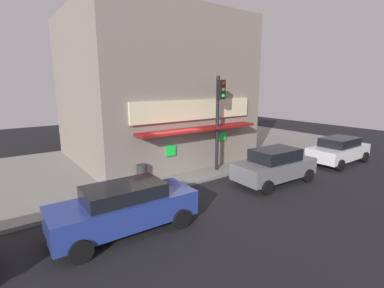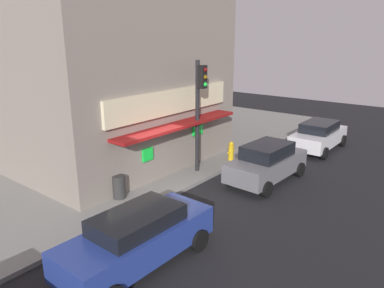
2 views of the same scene
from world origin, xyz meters
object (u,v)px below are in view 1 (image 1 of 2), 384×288
object	(u,v)px
trash_can	(142,173)
pedestrian	(180,149)
parked_car_white	(339,150)
parked_car_grey	(275,166)
fire_hydrant	(250,157)
parked_car_blue	(125,207)
potted_plant_by_window	(215,153)
traffic_light	(219,111)
potted_plant_by_doorway	(139,162)

from	to	relation	value
trash_can	pedestrian	distance (m)	2.99
parked_car_white	parked_car_grey	xyz separation A→B (m)	(-5.86, 0.11, 0.04)
fire_hydrant	parked_car_grey	size ratio (longest dim) A/B	0.22
parked_car_grey	parked_car_blue	bearing A→B (deg)	-179.34
pedestrian	parked_car_grey	distance (m)	4.99
fire_hydrant	pedestrian	size ratio (longest dim) A/B	0.50
potted_plant_by_window	parked_car_blue	size ratio (longest dim) A/B	0.18
traffic_light	parked_car_white	bearing A→B (deg)	-22.10
pedestrian	parked_car_white	size ratio (longest dim) A/B	0.44
pedestrian	potted_plant_by_window	distance (m)	2.56
traffic_light	potted_plant_by_window	size ratio (longest dim) A/B	6.01
fire_hydrant	potted_plant_by_doorway	distance (m)	6.20
potted_plant_by_window	parked_car_grey	world-z (taller)	parked_car_grey
pedestrian	parked_car_white	xyz separation A→B (m)	(8.32, -4.43, -0.36)
pedestrian	parked_car_white	world-z (taller)	pedestrian
trash_can	parked_car_grey	size ratio (longest dim) A/B	0.21
pedestrian	parked_car_white	distance (m)	9.44
potted_plant_by_doorway	parked_car_grey	bearing A→B (deg)	-45.28
traffic_light	parked_car_grey	distance (m)	3.83
pedestrian	trash_can	bearing A→B (deg)	-160.50
potted_plant_by_window	trash_can	bearing A→B (deg)	-169.88
pedestrian	potted_plant_by_window	xyz separation A→B (m)	(2.49, -0.04, -0.59)
traffic_light	parked_car_white	world-z (taller)	traffic_light
trash_can	parked_car_blue	xyz separation A→B (m)	(-2.30, -3.43, 0.23)
trash_can	parked_car_blue	distance (m)	4.13
pedestrian	parked_car_blue	bearing A→B (deg)	-138.94
potted_plant_by_window	parked_car_grey	bearing A→B (deg)	-90.33
potted_plant_by_doorway	potted_plant_by_window	size ratio (longest dim) A/B	1.20
traffic_light	potted_plant_by_window	distance (m)	3.32
fire_hydrant	potted_plant_by_window	world-z (taller)	fire_hydrant
traffic_light	pedestrian	world-z (taller)	traffic_light
fire_hydrant	potted_plant_by_window	xyz separation A→B (m)	(-1.04, 1.84, -0.02)
parked_car_blue	parked_car_white	bearing A→B (deg)	-0.08
trash_can	potted_plant_by_doorway	world-z (taller)	potted_plant_by_doorway
traffic_light	trash_can	size ratio (longest dim) A/B	5.55
fire_hydrant	pedestrian	distance (m)	4.04
trash_can	parked_car_grey	bearing A→B (deg)	-32.59
pedestrian	fire_hydrant	bearing A→B (deg)	-28.03
parked_car_white	parked_car_grey	world-z (taller)	parked_car_grey
traffic_light	parked_car_blue	distance (m)	7.41
traffic_light	parked_car_white	size ratio (longest dim) A/B	1.15
fire_hydrant	parked_car_grey	bearing A→B (deg)	-113.52
potted_plant_by_window	pedestrian	bearing A→B (deg)	179.04
parked_car_white	parked_car_grey	bearing A→B (deg)	178.97
pedestrian	parked_car_blue	size ratio (longest dim) A/B	0.41
traffic_light	fire_hydrant	xyz separation A→B (m)	(2.19, -0.29, -2.68)
parked_car_grey	parked_car_blue	xyz separation A→B (m)	(-7.53, -0.09, -0.02)
traffic_light	potted_plant_by_doorway	xyz separation A→B (m)	(-3.57, 2.01, -2.56)
fire_hydrant	parked_car_blue	xyz separation A→B (m)	(-8.59, -2.53, 0.22)
pedestrian	potted_plant_by_doorway	world-z (taller)	pedestrian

